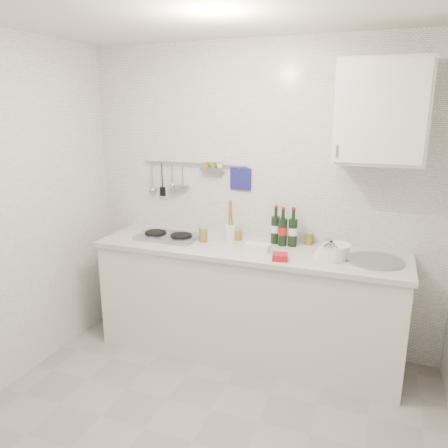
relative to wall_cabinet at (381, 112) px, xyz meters
name	(u,v)px	position (x,y,z in m)	size (l,w,h in m)	color
floor	(192,442)	(-0.90, -1.22, -1.95)	(3.00, 3.00, 0.00)	gray
back_wall	(259,199)	(-0.90, 0.18, -0.70)	(3.00, 0.02, 2.50)	silver
counter	(248,304)	(-0.89, -0.12, -1.52)	(2.44, 0.64, 0.96)	silver
wall_rail	(192,175)	(-1.50, 0.15, -0.52)	(0.98, 0.09, 0.34)	#93969B
wall_cabinet	(381,112)	(0.00, 0.00, 0.00)	(0.60, 0.38, 0.70)	silver
plate_stack_hob	(165,237)	(-1.63, -0.13, -1.02)	(0.30, 0.30, 0.02)	#5489C0
plate_stack_sink	(333,251)	(-0.24, -0.15, -0.98)	(0.26, 0.25, 0.11)	white
wine_bottles	(284,226)	(-0.66, 0.04, -0.87)	(0.22, 0.12, 0.31)	black
butter_dish	(258,247)	(-0.80, -0.17, -1.00)	(0.19, 0.09, 0.06)	white
strawberry_punnet	(280,257)	(-0.60, -0.32, -1.01)	(0.11, 0.11, 0.05)	#B1132B
utensil_crock	(230,231)	(-1.10, 0.02, -0.95)	(0.08, 0.08, 0.34)	white
jar_a	(238,234)	(-1.04, 0.04, -0.98)	(0.07, 0.07, 0.09)	olive
jar_b	(309,238)	(-0.46, 0.12, -0.98)	(0.07, 0.07, 0.10)	olive
jar_c	(329,245)	(-0.29, 0.01, -0.98)	(0.07, 0.07, 0.09)	olive
jar_d	(203,235)	(-1.28, -0.11, -0.97)	(0.07, 0.07, 0.12)	olive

